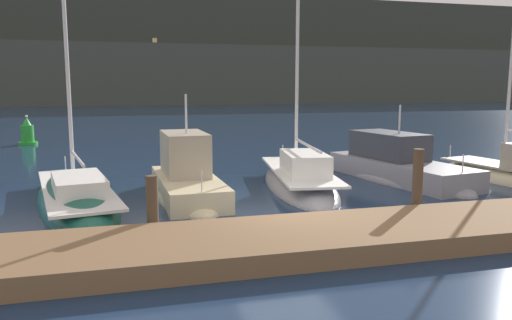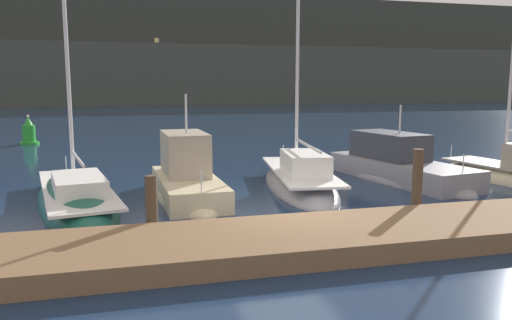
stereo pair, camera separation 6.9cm
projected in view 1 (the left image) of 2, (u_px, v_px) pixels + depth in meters
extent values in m
plane|color=#192D4C|center=(290.00, 224.00, 13.04)|extent=(400.00, 400.00, 0.00)
cube|color=brown|center=(318.00, 238.00, 11.12)|extent=(42.55, 2.80, 0.45)
cylinder|color=#4C3D2D|center=(152.00, 207.00, 11.72)|extent=(0.28, 0.28, 1.51)
cylinder|color=#4C3D2D|center=(417.00, 184.00, 13.49)|extent=(0.28, 0.28, 1.91)
ellipsoid|color=#195647|center=(77.00, 204.00, 15.29)|extent=(3.66, 8.47, 1.54)
cube|color=silver|center=(76.00, 188.00, 15.22)|extent=(3.07, 7.12, 0.08)
cube|color=silver|center=(79.00, 185.00, 14.29)|extent=(1.79, 2.82, 0.51)
cylinder|color=silver|center=(65.00, 17.00, 15.04)|extent=(0.12, 0.12, 10.28)
cylinder|color=silver|center=(77.00, 158.00, 14.19)|extent=(0.67, 3.23, 0.09)
cylinder|color=silver|center=(65.00, 163.00, 18.56)|extent=(0.04, 0.04, 0.50)
ellipsoid|color=beige|center=(188.00, 198.00, 16.07)|extent=(2.16, 5.71, 1.11)
cube|color=beige|center=(188.00, 188.00, 16.02)|extent=(1.99, 5.14, 0.68)
cube|color=#A39984|center=(185.00, 153.00, 16.40)|extent=(1.42, 2.53, 1.39)
cube|color=black|center=(180.00, 143.00, 17.44)|extent=(1.18, 0.31, 0.62)
cylinder|color=silver|center=(186.00, 114.00, 15.78)|extent=(0.07, 0.07, 1.25)
cylinder|color=silver|center=(202.00, 181.00, 13.68)|extent=(0.04, 0.04, 0.60)
ellipsoid|color=gray|center=(299.00, 187.00, 17.83)|extent=(3.28, 7.81, 1.22)
cube|color=silver|center=(299.00, 170.00, 17.74)|extent=(2.75, 6.56, 0.08)
cube|color=silver|center=(305.00, 163.00, 16.79)|extent=(1.66, 2.59, 0.72)
cylinder|color=silver|center=(298.00, 24.00, 17.57)|extent=(0.12, 0.12, 10.30)
cylinder|color=silver|center=(307.00, 145.00, 16.35)|extent=(0.63, 3.70, 0.09)
cylinder|color=silver|center=(283.00, 151.00, 21.13)|extent=(0.04, 0.04, 0.50)
ellipsoid|color=gray|center=(400.00, 180.00, 19.06)|extent=(3.53, 7.34, 1.15)
cube|color=gray|center=(400.00, 170.00, 19.00)|extent=(3.22, 6.61, 0.77)
cube|color=#333842|center=(389.00, 145.00, 19.50)|extent=(2.10, 3.33, 1.01)
cube|color=black|center=(366.00, 138.00, 20.74)|extent=(1.40, 0.46, 0.46)
cylinder|color=silver|center=(400.00, 119.00, 18.84)|extent=(0.07, 0.07, 1.08)
cylinder|color=silver|center=(463.00, 164.00, 16.26)|extent=(0.04, 0.04, 0.60)
cylinder|color=silver|center=(450.00, 151.00, 21.48)|extent=(0.04, 0.04, 0.50)
cylinder|color=green|center=(28.00, 143.00, 30.51)|extent=(1.12, 1.12, 0.16)
cylinder|color=green|center=(27.00, 134.00, 30.43)|extent=(0.75, 0.75, 1.02)
cone|color=green|center=(27.00, 121.00, 30.31)|extent=(0.52, 0.52, 0.50)
sphere|color=#F9EAB7|center=(26.00, 116.00, 30.27)|extent=(0.16, 0.16, 0.16)
cube|color=#333833|center=(142.00, 50.00, 99.19)|extent=(240.00, 16.00, 20.89)
cube|color=#3F463F|center=(299.00, 76.00, 97.92)|extent=(144.00, 10.00, 10.81)
cube|color=#F4DB8C|center=(155.00, 40.00, 91.82)|extent=(0.80, 0.10, 0.80)
cube|color=#F4DB8C|center=(57.00, 65.00, 88.16)|extent=(0.80, 0.10, 0.80)
cube|color=#F4DB8C|center=(279.00, 58.00, 98.38)|extent=(0.80, 0.10, 0.80)
cube|color=#F4DB8C|center=(334.00, 95.00, 102.48)|extent=(0.80, 0.10, 0.80)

